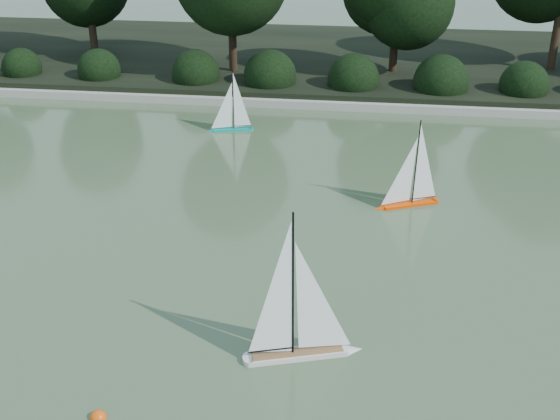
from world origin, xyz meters
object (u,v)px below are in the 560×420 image
object	(u,v)px
sailboat_orange	(406,192)
race_buoy	(98,418)
sailboat_teal	(228,121)
sailboat_white_b	(307,334)

from	to	relation	value
sailboat_orange	race_buoy	distance (m)	6.18
race_buoy	sailboat_teal	bearing A→B (deg)	92.89
sailboat_teal	race_buoy	size ratio (longest dim) A/B	8.10
sailboat_white_b	sailboat_teal	bearing A→B (deg)	107.97
sailboat_white_b	sailboat_teal	distance (m)	7.65
sailboat_white_b	sailboat_teal	world-z (taller)	sailboat_white_b
sailboat_orange	race_buoy	world-z (taller)	sailboat_orange
sailboat_teal	race_buoy	xyz separation A→B (m)	(0.43, -8.54, -0.21)
sailboat_orange	race_buoy	xyz separation A→B (m)	(-3.10, -5.34, -0.24)
sailboat_orange	sailboat_white_b	bearing A→B (deg)	-106.06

